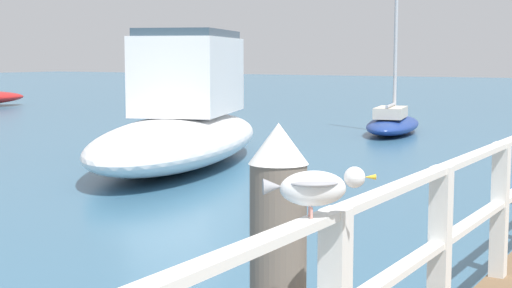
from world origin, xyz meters
TOP-DOWN VIEW (x-y plane):
  - seagull_foreground at (-1.08, 3.64)m, footprint 0.41×0.32m
  - boat_1 at (-9.13, 13.62)m, footprint 5.18×8.25m
  - boat_4 at (-7.54, 21.51)m, footprint 2.21×4.28m
  - channel_buoy at (-13.86, 19.08)m, footprint 0.70×0.70m

SIDE VIEW (x-z plane):
  - boat_4 at x=-7.54m, z-range -2.32..2.98m
  - channel_buoy at x=-13.86m, z-range -0.34..1.06m
  - boat_1 at x=-9.13m, z-range -0.46..2.30m
  - seagull_foreground at x=-1.08m, z-range 1.57..1.79m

